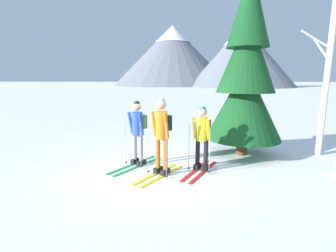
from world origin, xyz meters
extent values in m
plane|color=white|center=(0.00, 0.00, 0.00)|extent=(400.00, 400.00, 0.00)
cube|color=green|center=(-0.61, 0.16, 0.01)|extent=(1.00, 1.56, 0.02)
cube|color=green|center=(-0.79, 0.28, 0.01)|extent=(1.00, 1.56, 0.02)
cube|color=black|center=(-0.55, 0.25, 0.08)|extent=(0.23, 0.28, 0.12)
cylinder|color=gray|center=(-0.55, 0.25, 0.53)|extent=(0.11, 0.11, 0.82)
cube|color=black|center=(-0.74, 0.36, 0.08)|extent=(0.23, 0.28, 0.12)
cylinder|color=gray|center=(-0.74, 0.36, 0.53)|extent=(0.11, 0.11, 0.82)
cylinder|color=blue|center=(-0.65, 0.30, 1.12)|extent=(0.28, 0.28, 0.61)
sphere|color=tan|center=(-0.65, 0.30, 1.57)|extent=(0.22, 0.22, 0.22)
sphere|color=black|center=(-0.65, 0.30, 1.64)|extent=(0.17, 0.17, 0.17)
cylinder|color=blue|center=(-0.53, 0.16, 1.14)|extent=(0.17, 0.21, 0.58)
cylinder|color=blue|center=(-0.83, 0.35, 1.14)|extent=(0.17, 0.21, 0.58)
cylinder|color=#A5A5AD|center=(-0.51, 0.01, 0.61)|extent=(0.02, 0.02, 1.22)
cylinder|color=black|center=(-0.51, 0.01, 0.06)|extent=(0.07, 0.07, 0.01)
cylinder|color=#A5A5AD|center=(-0.97, 0.29, 0.61)|extent=(0.02, 0.02, 1.22)
cylinder|color=black|center=(-0.97, 0.29, 0.06)|extent=(0.07, 0.07, 0.01)
cube|color=#4C7238|center=(-0.56, 0.45, 1.15)|extent=(0.31, 0.27, 0.36)
cube|color=yellow|center=(0.10, -0.43, 0.01)|extent=(0.89, 1.42, 0.02)
cube|color=yellow|center=(-0.09, -0.32, 0.01)|extent=(0.89, 1.42, 0.02)
cube|color=black|center=(0.15, -0.35, 0.08)|extent=(0.23, 0.28, 0.12)
cylinder|color=#B76019|center=(0.15, -0.35, 0.56)|extent=(0.11, 0.11, 0.88)
cube|color=black|center=(-0.04, -0.23, 0.08)|extent=(0.23, 0.28, 0.12)
cylinder|color=#B76019|center=(-0.04, -0.23, 0.56)|extent=(0.11, 0.11, 0.88)
cylinder|color=orange|center=(0.06, -0.29, 1.21)|extent=(0.28, 0.28, 0.66)
sphere|color=tan|center=(0.06, -0.29, 1.69)|extent=(0.24, 0.24, 0.24)
sphere|color=gray|center=(0.06, -0.29, 1.76)|extent=(0.18, 0.18, 0.18)
cylinder|color=orange|center=(0.18, -0.43, 1.23)|extent=(0.17, 0.22, 0.63)
cylinder|color=orange|center=(-0.13, -0.25, 1.23)|extent=(0.17, 0.22, 0.63)
cylinder|color=#A5A5AD|center=(0.20, -0.58, 0.66)|extent=(0.02, 0.02, 1.32)
cylinder|color=black|center=(0.20, -0.58, 0.06)|extent=(0.07, 0.07, 0.01)
cylinder|color=#A5A5AD|center=(-0.27, -0.31, 0.66)|extent=(0.02, 0.02, 1.32)
cylinder|color=black|center=(-0.27, -0.31, 0.06)|extent=(0.07, 0.07, 0.01)
cube|color=black|center=(0.14, -0.14, 1.24)|extent=(0.31, 0.27, 0.36)
cube|color=red|center=(1.09, -0.08, 0.01)|extent=(0.77, 1.56, 0.02)
cube|color=red|center=(0.89, 0.01, 0.01)|extent=(0.77, 1.56, 0.02)
cube|color=black|center=(1.13, 0.01, 0.08)|extent=(0.21, 0.28, 0.12)
cylinder|color=black|center=(1.13, 0.01, 0.50)|extent=(0.11, 0.11, 0.77)
cube|color=black|center=(0.93, 0.11, 0.08)|extent=(0.21, 0.28, 0.12)
cylinder|color=black|center=(0.93, 0.11, 0.50)|extent=(0.11, 0.11, 0.77)
cylinder|color=yellow|center=(1.03, 0.06, 1.06)|extent=(0.28, 0.28, 0.58)
sphere|color=tan|center=(1.03, 0.06, 1.48)|extent=(0.21, 0.21, 0.21)
sphere|color=#1E6B7A|center=(1.03, 0.06, 1.54)|extent=(0.16, 0.16, 0.16)
cylinder|color=yellow|center=(1.17, -0.07, 1.07)|extent=(0.15, 0.21, 0.55)
cylinder|color=yellow|center=(0.84, 0.08, 1.07)|extent=(0.15, 0.21, 0.55)
cylinder|color=#A5A5AD|center=(1.20, -0.22, 0.58)|extent=(0.02, 0.02, 1.15)
cylinder|color=black|center=(1.20, -0.22, 0.06)|extent=(0.07, 0.07, 0.01)
cylinder|color=#A5A5AD|center=(0.71, 0.01, 0.58)|extent=(0.02, 0.02, 1.15)
cylinder|color=black|center=(0.71, 0.01, 0.06)|extent=(0.07, 0.07, 0.01)
cube|color=maroon|center=(1.10, 0.22, 1.09)|extent=(0.30, 0.25, 0.36)
cylinder|color=#51381E|center=(2.30, 1.50, 0.51)|extent=(0.32, 0.32, 1.03)
cone|color=#14471E|center=(2.30, 1.50, 1.60)|extent=(2.20, 2.20, 2.17)
cone|color=#14471E|center=(2.30, 1.50, 2.97)|extent=(1.68, 1.68, 2.17)
cone|color=#14471E|center=(2.30, 1.50, 4.22)|extent=(1.20, 1.20, 2.17)
cylinder|color=silver|center=(4.62, 1.66, 2.47)|extent=(0.17, 0.17, 4.94)
cylinder|color=silver|center=(4.18, 1.62, 3.35)|extent=(0.90, 0.16, 0.52)
cylinder|color=silver|center=(4.51, 1.98, 3.14)|extent=(0.23, 0.70, 0.74)
cone|color=slate|center=(-5.79, 82.82, 10.22)|extent=(41.49, 41.49, 20.43)
cone|color=white|center=(-5.79, 82.82, 17.53)|extent=(12.37, 12.37, 5.80)
cone|color=slate|center=(15.36, 69.19, 8.78)|extent=(30.55, 30.55, 17.57)
cone|color=white|center=(15.36, 69.19, 14.66)|extent=(10.63, 10.63, 5.82)
camera|label=1|loc=(0.72, -5.87, 2.27)|focal=26.15mm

